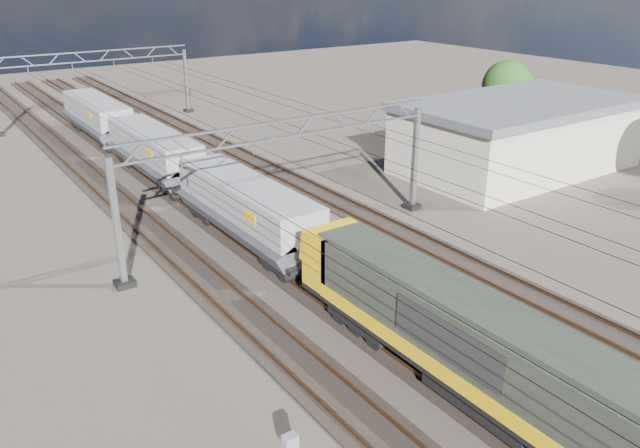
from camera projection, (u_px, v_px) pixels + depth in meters
ground at (329, 267)px, 32.69m from camera, size 160.00×160.00×0.00m
track_outer_west at (225, 298)px, 29.52m from camera, size 2.60×140.00×0.30m
track_loco at (296, 276)px, 31.62m from camera, size 2.60×140.00×0.30m
track_inner_east at (359, 257)px, 33.72m from camera, size 2.60×140.00×0.30m
track_outer_east at (414, 240)px, 35.81m from camera, size 2.60×140.00×0.30m
catenary_gantry_mid at (287, 177)px, 34.26m from camera, size 19.90×0.90×7.11m
catenary_gantry_far at (96, 84)px, 61.70m from camera, size 19.90×0.90×7.11m
overhead_wires at (251, 130)px, 36.61m from camera, size 12.03×140.00×0.53m
locomotive at (495, 356)px, 21.16m from camera, size 2.76×21.10×3.62m
hopper_wagon_lead at (247, 207)px, 34.68m from camera, size 3.38×13.00×3.25m
hopper_wagon_mid at (154, 150)px, 45.51m from camera, size 3.38×13.00×3.25m
hopper_wagon_third at (97, 115)px, 56.33m from camera, size 3.38×13.00×3.25m
trackside_cabinet at (290, 444)px, 19.13m from camera, size 0.45×0.34×1.33m
industrial_shed at (518, 135)px, 47.76m from camera, size 18.60×10.60×5.40m
tree_far at (511, 87)px, 57.44m from camera, size 5.11×4.71×6.85m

